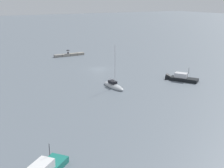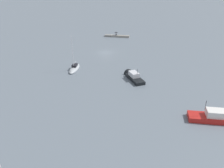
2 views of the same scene
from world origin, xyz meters
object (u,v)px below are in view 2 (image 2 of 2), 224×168
object	(u,v)px
person_seated_dark_left	(116,34)
sailboat_grey_far	(75,68)
umbrella_open_black	(116,32)
motorboat_red_near	(218,118)
motorboat_black_mid	(133,77)

from	to	relation	value
person_seated_dark_left	sailboat_grey_far	bearing A→B (deg)	92.03
sailboat_grey_far	umbrella_open_black	bearing A→B (deg)	-99.85
umbrella_open_black	motorboat_red_near	world-z (taller)	motorboat_red_near
person_seated_dark_left	sailboat_grey_far	world-z (taller)	sailboat_grey_far
umbrella_open_black	motorboat_red_near	bearing A→B (deg)	116.68
umbrella_open_black	person_seated_dark_left	bearing A→B (deg)	63.44
motorboat_black_mid	motorboat_red_near	bearing A→B (deg)	-74.05
umbrella_open_black	sailboat_grey_far	distance (m)	36.23
person_seated_dark_left	umbrella_open_black	world-z (taller)	umbrella_open_black
motorboat_black_mid	person_seated_dark_left	bearing A→B (deg)	74.22
person_seated_dark_left	umbrella_open_black	bearing A→B (deg)	-107.77
umbrella_open_black	motorboat_black_mid	distance (m)	40.06
motorboat_red_near	motorboat_black_mid	distance (m)	21.06
person_seated_dark_left	motorboat_red_near	distance (m)	58.98
umbrella_open_black	sailboat_grey_far	xyz separation A→B (m)	(4.27, 35.94, -1.50)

